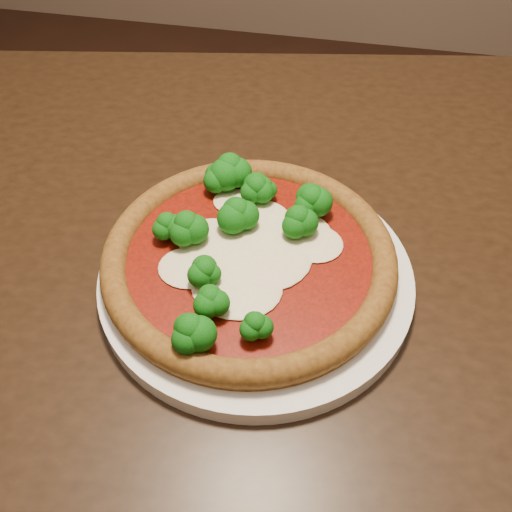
# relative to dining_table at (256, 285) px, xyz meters

# --- Properties ---
(floor) EXTENTS (4.00, 4.00, 0.00)m
(floor) POSITION_rel_dining_table_xyz_m (0.05, -0.02, -0.65)
(floor) COLOR black
(floor) RESTS_ON ground
(dining_table) EXTENTS (1.25, 0.99, 0.75)m
(dining_table) POSITION_rel_dining_table_xyz_m (0.00, 0.00, 0.00)
(dining_table) COLOR black
(dining_table) RESTS_ON floor
(plate) EXTENTS (0.32, 0.32, 0.02)m
(plate) POSITION_rel_dining_table_xyz_m (0.02, -0.08, 0.11)
(plate) COLOR white
(plate) RESTS_ON dining_table
(pizza) EXTENTS (0.30, 0.30, 0.06)m
(pizza) POSITION_rel_dining_table_xyz_m (0.00, -0.07, 0.14)
(pizza) COLOR brown
(pizza) RESTS_ON plate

